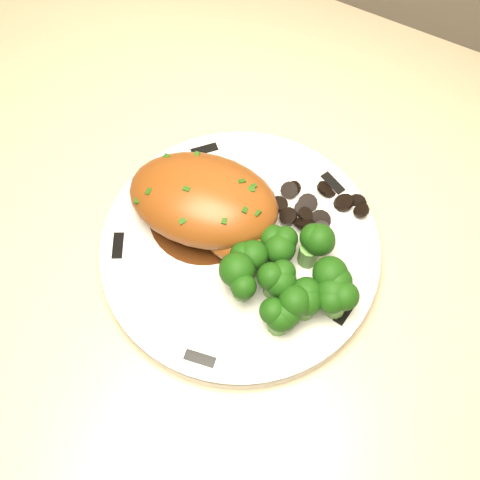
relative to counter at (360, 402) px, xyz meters
The scene contains 11 objects.
counter is the anchor object (origin of this frame).
plate 0.46m from the counter, 166.84° to the right, with size 0.25×0.25×0.02m, color silver.
rim_accent_0 0.46m from the counter, 157.02° to the left, with size 0.03×0.01×0.00m, color black.
rim_accent_1 0.51m from the counter, behind, with size 0.03×0.01×0.00m, color black.
rim_accent_2 0.52m from the counter, 161.12° to the right, with size 0.03×0.01×0.00m, color black.
rim_accent_3 0.49m from the counter, 136.97° to the right, with size 0.03×0.01×0.00m, color black.
rim_accent_4 0.44m from the counter, 141.99° to the right, with size 0.03×0.01×0.00m, color black.
gravy_pool 0.49m from the counter, behind, with size 0.10×0.10×0.00m, color #401E0B.
chicken_breast 0.51m from the counter, behind, with size 0.16×0.12×0.05m.
mushroom_pile 0.46m from the counter, behind, with size 0.08×0.06×0.02m.
broccoli_florets 0.47m from the counter, 154.22° to the right, with size 0.11×0.09×0.04m.
Camera 1 is at (-0.19, 1.41, 1.34)m, focal length 45.00 mm.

